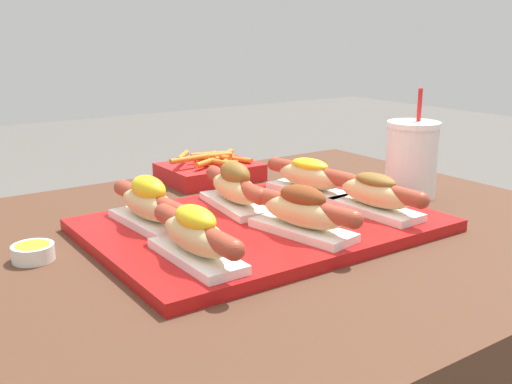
# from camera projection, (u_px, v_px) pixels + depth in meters

# --- Properties ---
(serving_tray) EXTENTS (0.52, 0.37, 0.02)m
(serving_tray) POSITION_uv_depth(u_px,v_px,m) (263.00, 225.00, 0.93)
(serving_tray) COLOR #B71414
(serving_tray) RESTS_ON patio_table
(hot_dog_0) EXTENTS (0.06, 0.20, 0.07)m
(hot_dog_0) POSITION_uv_depth(u_px,v_px,m) (196.00, 235.00, 0.76)
(hot_dog_0) COLOR white
(hot_dog_0) RESTS_ON serving_tray
(hot_dog_1) EXTENTS (0.09, 0.20, 0.07)m
(hot_dog_1) POSITION_uv_depth(u_px,v_px,m) (303.00, 211.00, 0.86)
(hot_dog_1) COLOR white
(hot_dog_1) RESTS_ON serving_tray
(hot_dog_2) EXTENTS (0.07, 0.20, 0.07)m
(hot_dog_2) POSITION_uv_depth(u_px,v_px,m) (375.00, 193.00, 0.96)
(hot_dog_2) COLOR white
(hot_dog_2) RESTS_ON serving_tray
(hot_dog_3) EXTENTS (0.07, 0.20, 0.08)m
(hot_dog_3) POSITION_uv_depth(u_px,v_px,m) (149.00, 203.00, 0.89)
(hot_dog_3) COLOR white
(hot_dog_3) RESTS_ON serving_tray
(hot_dog_4) EXTENTS (0.08, 0.20, 0.08)m
(hot_dog_4) POSITION_uv_depth(u_px,v_px,m) (235.00, 187.00, 0.98)
(hot_dog_4) COLOR white
(hot_dog_4) RESTS_ON serving_tray
(hot_dog_5) EXTENTS (0.08, 0.20, 0.07)m
(hot_dog_5) POSITION_uv_depth(u_px,v_px,m) (310.00, 176.00, 1.07)
(hot_dog_5) COLOR white
(hot_dog_5) RESTS_ON serving_tray
(sauce_bowl) EXTENTS (0.06, 0.06, 0.02)m
(sauce_bowl) POSITION_uv_depth(u_px,v_px,m) (33.00, 252.00, 0.81)
(sauce_bowl) COLOR white
(sauce_bowl) RESTS_ON patio_table
(drink_cup) EXTENTS (0.10, 0.10, 0.20)m
(drink_cup) POSITION_uv_depth(u_px,v_px,m) (410.00, 159.00, 1.12)
(drink_cup) COLOR white
(drink_cup) RESTS_ON patio_table
(fries_basket) EXTENTS (0.19, 0.15, 0.06)m
(fries_basket) POSITION_uv_depth(u_px,v_px,m) (210.00, 170.00, 1.24)
(fries_basket) COLOR red
(fries_basket) RESTS_ON patio_table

